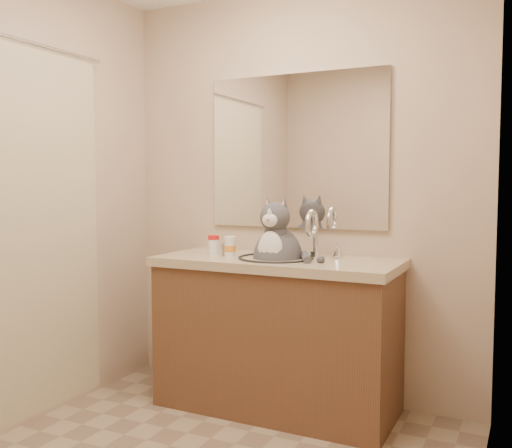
{
  "coord_description": "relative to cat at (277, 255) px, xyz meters",
  "views": [
    {
      "loc": [
        1.27,
        -1.89,
        1.26
      ],
      "look_at": [
        0.02,
        0.65,
        1.06
      ],
      "focal_mm": 40.0,
      "sensor_mm": 36.0,
      "label": 1
    }
  ],
  "objects": [
    {
      "name": "room",
      "position": [
        -0.0,
        -0.96,
        0.33
      ],
      "size": [
        2.22,
        2.52,
        2.42
      ],
      "color": "gray",
      "rests_on": "ground"
    },
    {
      "name": "pill_bottle_orange",
      "position": [
        -0.27,
        -0.05,
        0.04
      ],
      "size": [
        0.07,
        0.07,
        0.11
      ],
      "rotation": [
        0.0,
        0.0,
        -0.12
      ],
      "color": "white",
      "rests_on": "vanity"
    },
    {
      "name": "mirror",
      "position": [
        -0.0,
        0.27,
        0.58
      ],
      "size": [
        1.1,
        0.02,
        0.9
      ],
      "primitive_type": "cube",
      "color": "white",
      "rests_on": "room"
    },
    {
      "name": "vanity",
      "position": [
        -0.0,
        0.0,
        -0.42
      ],
      "size": [
        1.34,
        0.59,
        1.12
      ],
      "color": "brown",
      "rests_on": "ground"
    },
    {
      "name": "shower_curtain",
      "position": [
        -1.05,
        -0.86,
        0.16
      ],
      "size": [
        0.02,
        1.3,
        1.93
      ],
      "color": "beige",
      "rests_on": "ground"
    },
    {
      "name": "grey_canister",
      "position": [
        -0.32,
        -0.01,
        0.02
      ],
      "size": [
        0.05,
        0.05,
        0.07
      ],
      "rotation": [
        0.0,
        0.0,
        0.15
      ],
      "color": "gray",
      "rests_on": "vanity"
    },
    {
      "name": "cat",
      "position": [
        0.0,
        0.0,
        0.0
      ],
      "size": [
        0.39,
        0.31,
        0.55
      ],
      "rotation": [
        0.0,
        0.0,
        -0.0
      ],
      "color": "#4E4E53",
      "rests_on": "vanity"
    },
    {
      "name": "pill_bottle_redcap",
      "position": [
        -0.4,
        -0.01,
        0.04
      ],
      "size": [
        0.08,
        0.08,
        0.11
      ],
      "rotation": [
        0.0,
        0.0,
        0.4
      ],
      "color": "white",
      "rests_on": "vanity"
    }
  ]
}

